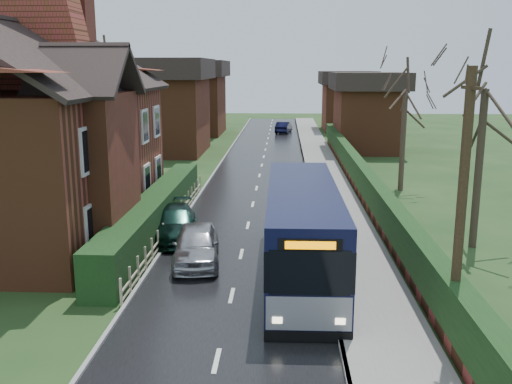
# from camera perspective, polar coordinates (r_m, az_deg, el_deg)

# --- Properties ---
(ground) EXTENTS (140.00, 140.00, 0.00)m
(ground) POSITION_cam_1_polar(r_m,az_deg,el_deg) (19.70, -1.92, -8.12)
(ground) COLOR #334E21
(ground) RESTS_ON ground
(road) EXTENTS (6.00, 100.00, 0.02)m
(road) POSITION_cam_1_polar(r_m,az_deg,el_deg) (29.26, -0.32, -1.25)
(road) COLOR black
(road) RESTS_ON ground
(pavement) EXTENTS (2.50, 100.00, 0.14)m
(pavement) POSITION_cam_1_polar(r_m,az_deg,el_deg) (29.33, 8.00, -1.22)
(pavement) COLOR slate
(pavement) RESTS_ON ground
(kerb_right) EXTENTS (0.12, 100.00, 0.14)m
(kerb_right) POSITION_cam_1_polar(r_m,az_deg,el_deg) (29.24, 5.66, -1.20)
(kerb_right) COLOR gray
(kerb_right) RESTS_ON ground
(kerb_left) EXTENTS (0.12, 100.00, 0.10)m
(kerb_left) POSITION_cam_1_polar(r_m,az_deg,el_deg) (29.57, -6.24, -1.10)
(kerb_left) COLOR gray
(kerb_left) RESTS_ON ground
(front_hedge) EXTENTS (1.20, 16.00, 1.60)m
(front_hedge) POSITION_cam_1_polar(r_m,az_deg,el_deg) (24.78, -10.01, -2.07)
(front_hedge) COLOR black
(front_hedge) RESTS_ON ground
(picket_fence) EXTENTS (0.10, 16.00, 0.90)m
(picket_fence) POSITION_cam_1_polar(r_m,az_deg,el_deg) (24.71, -8.28, -2.88)
(picket_fence) COLOR gray
(picket_fence) RESTS_ON ground
(right_wall_hedge) EXTENTS (0.60, 50.00, 1.80)m
(right_wall_hedge) POSITION_cam_1_polar(r_m,az_deg,el_deg) (29.30, 11.07, 0.56)
(right_wall_hedge) COLOR brown
(right_wall_hedge) RESTS_ON ground
(brick_house) EXTENTS (9.30, 14.60, 10.30)m
(brick_house) POSITION_cam_1_polar(r_m,az_deg,el_deg) (25.48, -21.15, 5.86)
(brick_house) COLOR brown
(brick_house) RESTS_ON ground
(bus) EXTENTS (2.35, 10.02, 3.04)m
(bus) POSITION_cam_1_polar(r_m,az_deg,el_deg) (19.14, 4.64, -4.02)
(bus) COLOR black
(bus) RESTS_ON ground
(car_silver) EXTENTS (2.07, 4.18, 1.37)m
(car_silver) POSITION_cam_1_polar(r_m,az_deg,el_deg) (20.60, -6.00, -5.25)
(car_silver) COLOR #B3B2B8
(car_silver) RESTS_ON ground
(car_green) EXTENTS (2.69, 4.73, 1.29)m
(car_green) POSITION_cam_1_polar(r_m,az_deg,el_deg) (23.66, -8.10, -3.07)
(car_green) COLOR black
(car_green) RESTS_ON ground
(car_distant) EXTENTS (1.90, 3.91, 1.24)m
(car_distant) POSITION_cam_1_polar(r_m,az_deg,el_deg) (61.50, 2.79, 6.47)
(car_distant) COLOR black
(car_distant) RESTS_ON ground
(bus_stop_sign) EXTENTS (0.12, 0.42, 2.80)m
(bus_stop_sign) POSITION_cam_1_polar(r_m,az_deg,el_deg) (16.28, 8.51, -5.83)
(bus_stop_sign) COLOR slate
(bus_stop_sign) RESTS_ON ground
(telegraph_pole) EXTENTS (0.24, 0.89, 6.93)m
(telegraph_pole) POSITION_cam_1_polar(r_m,az_deg,el_deg) (14.45, 19.82, -1.92)
(telegraph_pole) COLOR #2E2214
(telegraph_pole) RESTS_ON ground
(tree_right_near) EXTENTS (4.05, 4.05, 8.74)m
(tree_right_near) POSITION_cam_1_polar(r_m,az_deg,el_deg) (23.04, 22.05, 10.57)
(tree_right_near) COLOR #32281E
(tree_right_near) RESTS_ON ground
(tree_right_far) EXTENTS (4.07, 4.07, 7.86)m
(tree_right_far) POSITION_cam_1_polar(r_m,az_deg,el_deg) (33.04, 14.76, 10.18)
(tree_right_far) COLOR #3C2C23
(tree_right_far) RESTS_ON ground
(tree_house_side) EXTENTS (4.08, 4.08, 9.26)m
(tree_house_side) POSITION_cam_1_polar(r_m,az_deg,el_deg) (36.25, -14.82, 12.00)
(tree_house_side) COLOR #3A2C22
(tree_house_side) RESTS_ON ground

